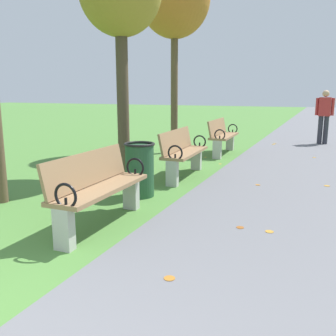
{
  "coord_description": "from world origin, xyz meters",
  "views": [
    {
      "loc": [
        1.96,
        -0.68,
        1.62
      ],
      "look_at": [
        -0.05,
        4.05,
        0.55
      ],
      "focal_mm": 39.78,
      "sensor_mm": 36.0,
      "label": 1
    }
  ],
  "objects_px": {
    "park_bench_2": "(98,187)",
    "trash_bin": "(140,169)",
    "pedestrian_walking": "(324,114)",
    "park_bench_4": "(222,136)",
    "park_bench_3": "(183,152)"
  },
  "relations": [
    {
      "from": "park_bench_3",
      "to": "park_bench_4",
      "type": "xyz_separation_m",
      "value": [
        -0.0,
        2.87,
        0.0
      ]
    },
    {
      "from": "trash_bin",
      "to": "park_bench_3",
      "type": "bearing_deg",
      "value": 84.37
    },
    {
      "from": "pedestrian_walking",
      "to": "park_bench_3",
      "type": "bearing_deg",
      "value": -112.23
    },
    {
      "from": "trash_bin",
      "to": "park_bench_2",
      "type": "bearing_deg",
      "value": -83.87
    },
    {
      "from": "park_bench_2",
      "to": "park_bench_3",
      "type": "xyz_separation_m",
      "value": [
        0.0,
        2.87,
        0.0
      ]
    },
    {
      "from": "park_bench_2",
      "to": "trash_bin",
      "type": "distance_m",
      "value": 1.38
    },
    {
      "from": "pedestrian_walking",
      "to": "trash_bin",
      "type": "distance_m",
      "value": 7.74
    },
    {
      "from": "park_bench_4",
      "to": "pedestrian_walking",
      "type": "relative_size",
      "value": 1.0
    },
    {
      "from": "trash_bin",
      "to": "pedestrian_walking",
      "type": "bearing_deg",
      "value": 70.95
    },
    {
      "from": "park_bench_4",
      "to": "park_bench_3",
      "type": "bearing_deg",
      "value": -90.0
    },
    {
      "from": "pedestrian_walking",
      "to": "trash_bin",
      "type": "bearing_deg",
      "value": -109.05
    },
    {
      "from": "park_bench_4",
      "to": "trash_bin",
      "type": "xyz_separation_m",
      "value": [
        -0.15,
        -4.36,
        -0.06
      ]
    },
    {
      "from": "park_bench_2",
      "to": "pedestrian_walking",
      "type": "bearing_deg",
      "value": 74.69
    },
    {
      "from": "park_bench_4",
      "to": "pedestrian_walking",
      "type": "xyz_separation_m",
      "value": [
        2.37,
        2.94,
        0.44
      ]
    },
    {
      "from": "park_bench_4",
      "to": "trash_bin",
      "type": "relative_size",
      "value": 1.92
    }
  ]
}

